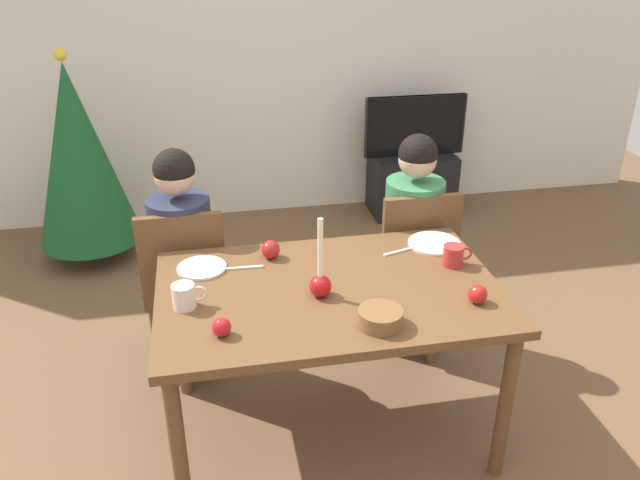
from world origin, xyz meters
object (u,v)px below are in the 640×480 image
object	(u,v)px
plate_left	(202,268)
apple_near_candle	(478,294)
apple_by_left_plate	(271,250)
person_left_child	(184,266)
chair_right	(413,258)
dining_table	(329,305)
bowl_walnuts	(380,318)
apple_by_right_mug	(222,327)
person_right_child	(411,245)
mug_left	(185,296)
plate_right	(434,243)
chair_left	(185,279)
christmas_tree	(78,155)
tv_stand	(411,183)
candle_centerpiece	(320,281)
mug_right	(454,255)
tv	(415,126)

from	to	relation	value
plate_left	apple_near_candle	distance (m)	1.16
plate_left	apple_by_left_plate	world-z (taller)	apple_by_left_plate
person_left_child	plate_left	size ratio (longest dim) A/B	5.53
chair_right	apple_by_left_plate	size ratio (longest dim) A/B	10.91
dining_table	bowl_walnuts	world-z (taller)	bowl_walnuts
dining_table	apple_by_right_mug	world-z (taller)	apple_by_right_mug
person_right_child	mug_left	size ratio (longest dim) A/B	8.65
plate_right	mug_left	bearing A→B (deg)	-163.90
plate_right	chair_right	bearing A→B (deg)	86.69
person_left_child	chair_left	bearing A→B (deg)	-90.00
chair_left	christmas_tree	world-z (taller)	christmas_tree
chair_left	chair_right	distance (m)	1.17
dining_table	chair_left	xyz separation A→B (m)	(-0.60, 0.61, -0.15)
chair_right	tv_stand	distance (m)	1.81
candle_centerpiece	christmas_tree	bearing A→B (deg)	120.90
candle_centerpiece	bowl_walnuts	bearing A→B (deg)	-54.04
dining_table	christmas_tree	bearing A→B (deg)	122.59
dining_table	person_left_child	size ratio (longest dim) A/B	1.19
christmas_tree	apple_near_candle	xyz separation A→B (m)	(1.80, -2.19, 0.05)
chair_right	plate_left	world-z (taller)	chair_right
mug_right	tv	bearing A→B (deg)	75.36
dining_table	person_right_child	size ratio (longest dim) A/B	1.19
chair_right	plate_right	distance (m)	0.40
christmas_tree	apple_by_left_plate	xyz separation A→B (m)	(1.06, -1.67, 0.05)
tv_stand	mug_right	distance (m)	2.35
chair_right	candle_centerpiece	distance (m)	0.96
dining_table	apple_near_candle	world-z (taller)	apple_near_candle
bowl_walnuts	plate_left	bearing A→B (deg)	138.90
apple_near_candle	apple_by_left_plate	xyz separation A→B (m)	(-0.75, 0.52, 0.00)
dining_table	plate_right	bearing A→B (deg)	27.52
tv_stand	candle_centerpiece	bearing A→B (deg)	-116.92
chair_left	plate_left	bearing A→B (deg)	-75.48
tv_stand	apple_by_right_mug	bearing A→B (deg)	-121.98
candle_centerpiece	tv_stand	bearing A→B (deg)	63.08
candle_centerpiece	apple_near_candle	distance (m)	0.62
plate_right	apple_near_candle	distance (m)	0.51
chair_right	plate_right	size ratio (longest dim) A/B	3.72
apple_by_left_plate	mug_left	bearing A→B (deg)	-137.64
person_right_child	apple_by_left_plate	bearing A→B (deg)	-156.64
chair_right	tv	distance (m)	1.80
person_right_child	mug_right	world-z (taller)	person_right_child
mug_left	candle_centerpiece	bearing A→B (deg)	-1.87
christmas_tree	plate_right	distance (m)	2.47
mug_left	mug_right	world-z (taller)	mug_left
christmas_tree	apple_near_candle	bearing A→B (deg)	-50.52
tv_stand	apple_near_candle	xyz separation A→B (m)	(-0.60, -2.52, 0.55)
person_left_child	apple_near_candle	world-z (taller)	person_left_child
tv_stand	christmas_tree	size ratio (longest dim) A/B	0.45
person_left_child	plate_right	xyz separation A→B (m)	(1.16, -0.35, 0.19)
dining_table	person_left_child	world-z (taller)	person_left_child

